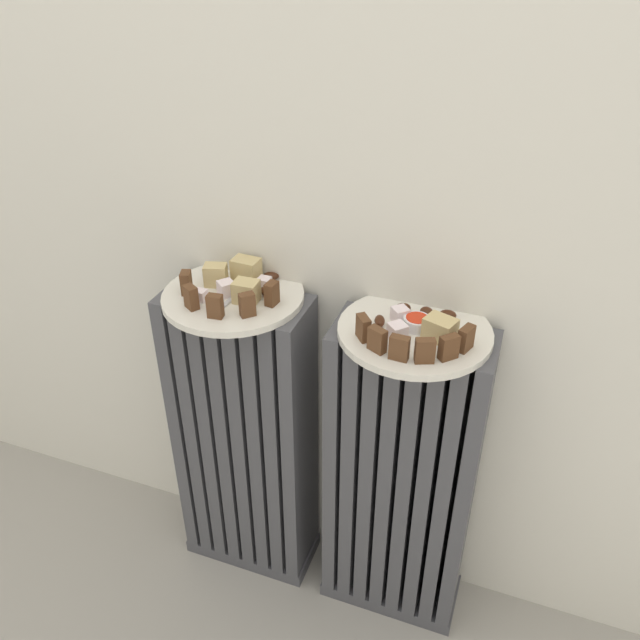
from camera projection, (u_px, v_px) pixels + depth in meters
name	position (u px, v px, depth m)	size (l,w,h in m)	color
radiator_left	(245.00, 441.00, 1.33)	(0.28, 0.13, 0.67)	#47474C
radiator_right	(400.00, 482.00, 1.24)	(0.28, 0.13, 0.67)	#47474C
plate_left	(233.00, 296.00, 1.15)	(0.25, 0.25, 0.01)	silver
plate_right	(415.00, 332.00, 1.05)	(0.25, 0.25, 0.01)	silver
dark_cake_slice_left_0	(186.00, 283.00, 1.13)	(0.03, 0.02, 0.04)	#56351E
dark_cake_slice_left_1	(191.00, 297.00, 1.09)	(0.03, 0.02, 0.04)	#56351E
dark_cake_slice_left_2	(215.00, 306.00, 1.06)	(0.03, 0.02, 0.04)	#56351E
dark_cake_slice_left_3	(247.00, 305.00, 1.07)	(0.03, 0.02, 0.04)	#56351E
dark_cake_slice_left_4	(272.00, 294.00, 1.10)	(0.03, 0.02, 0.04)	#56351E
marble_cake_slice_left_0	(246.00, 270.00, 1.17)	(0.05, 0.03, 0.04)	tan
marble_cake_slice_left_1	(216.00, 275.00, 1.16)	(0.04, 0.03, 0.04)	tan
marble_cake_slice_left_2	(246.00, 292.00, 1.11)	(0.04, 0.03, 0.04)	tan
turkish_delight_left_0	(226.00, 288.00, 1.13)	(0.03, 0.03, 0.03)	white
turkish_delight_left_1	(264.00, 283.00, 1.15)	(0.02, 0.02, 0.02)	white
turkish_delight_left_2	(201.00, 295.00, 1.12)	(0.02, 0.02, 0.02)	white
turkish_delight_left_3	(213.00, 305.00, 1.09)	(0.02, 0.02, 0.02)	white
medjool_date_left_0	(211.00, 271.00, 1.19)	(0.03, 0.02, 0.02)	#3D1E0F
medjool_date_left_1	(271.00, 276.00, 1.18)	(0.03, 0.02, 0.01)	#3D1E0F
medjool_date_left_2	(267.00, 292.00, 1.13)	(0.03, 0.02, 0.02)	#3D1E0F
dark_cake_slice_right_0	(363.00, 328.00, 1.01)	(0.03, 0.01, 0.04)	#56351E
dark_cake_slice_right_1	(377.00, 340.00, 0.98)	(0.03, 0.01, 0.04)	#56351E
dark_cake_slice_right_2	(399.00, 348.00, 0.97)	(0.03, 0.01, 0.04)	#56351E
dark_cake_slice_right_3	(425.00, 351.00, 0.96)	(0.03, 0.01, 0.04)	#56351E
dark_cake_slice_right_4	(449.00, 347.00, 0.97)	(0.03, 0.01, 0.04)	#56351E
dark_cake_slice_right_5	(466.00, 339.00, 0.99)	(0.03, 0.01, 0.04)	#56351E
marble_cake_slice_right_0	(440.00, 329.00, 1.01)	(0.05, 0.04, 0.04)	tan
turkish_delight_right_0	(397.00, 331.00, 1.02)	(0.03, 0.03, 0.03)	white
turkish_delight_right_1	(400.00, 315.00, 1.06)	(0.02, 0.02, 0.02)	white
medjool_date_right_0	(380.00, 321.00, 1.05)	(0.03, 0.02, 0.02)	#3D1E0F
medjool_date_right_1	(448.00, 315.00, 1.07)	(0.03, 0.02, 0.02)	#3D1E0F
medjool_date_right_2	(427.00, 312.00, 1.07)	(0.02, 0.02, 0.02)	#3D1E0F
medjool_date_right_3	(403.00, 308.00, 1.08)	(0.03, 0.02, 0.02)	#3D1E0F
jam_bowl_right	(417.00, 322.00, 1.04)	(0.04, 0.04, 0.02)	white
fork	(237.00, 294.00, 1.14)	(0.02, 0.09, 0.00)	#B7B7BC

